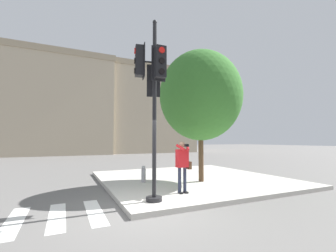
{
  "coord_description": "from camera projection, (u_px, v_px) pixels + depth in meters",
  "views": [
    {
      "loc": [
        -1.99,
        -5.8,
        1.9
      ],
      "look_at": [
        1.09,
        0.86,
        2.37
      ],
      "focal_mm": 24.0,
      "sensor_mm": 36.0,
      "label": 1
    }
  ],
  "objects": [
    {
      "name": "ground_plane",
      "position": [
        144.0,
        212.0,
        5.96
      ],
      "size": [
        160.0,
        160.0,
        0.0
      ],
      "primitive_type": "plane",
      "color": "slate"
    },
    {
      "name": "building_right",
      "position": [
        137.0,
        111.0,
        37.24
      ],
      "size": [
        17.25,
        9.76,
        13.56
      ],
      "color": "tan",
      "rests_on": "ground_plane"
    },
    {
      "name": "traffic_signal_pole",
      "position": [
        152.0,
        87.0,
        6.67
      ],
      "size": [
        0.91,
        1.22,
        5.4
      ],
      "color": "black",
      "rests_on": "sidewalk_corner"
    },
    {
      "name": "person_photographer",
      "position": [
        183.0,
        162.0,
        7.54
      ],
      "size": [
        0.58,
        0.54,
        1.71
      ],
      "color": "black",
      "rests_on": "sidewalk_corner"
    },
    {
      "name": "sidewalk_corner",
      "position": [
        191.0,
        179.0,
        10.6
      ],
      "size": [
        8.0,
        8.0,
        0.15
      ],
      "color": "#BCB7AD",
      "rests_on": "ground_plane"
    },
    {
      "name": "building_left",
      "position": [
        45.0,
        105.0,
        30.85
      ],
      "size": [
        17.28,
        9.78,
        13.42
      ],
      "color": "tan",
      "rests_on": "ground_plane"
    },
    {
      "name": "street_tree",
      "position": [
        200.0,
        96.0,
        9.81
      ],
      "size": [
        3.58,
        3.58,
        5.68
      ],
      "color": "brown",
      "rests_on": "sidewalk_corner"
    },
    {
      "name": "fire_hydrant",
      "position": [
        144.0,
        174.0,
        9.43
      ],
      "size": [
        0.19,
        0.25,
        0.68
      ],
      "color": "#99999E",
      "rests_on": "sidewalk_corner"
    }
  ]
}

